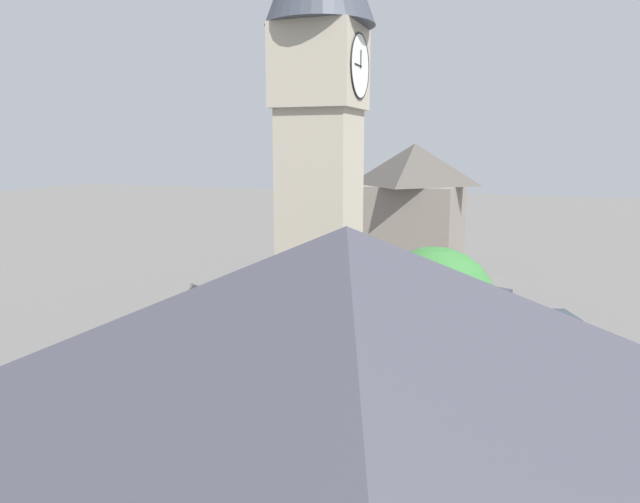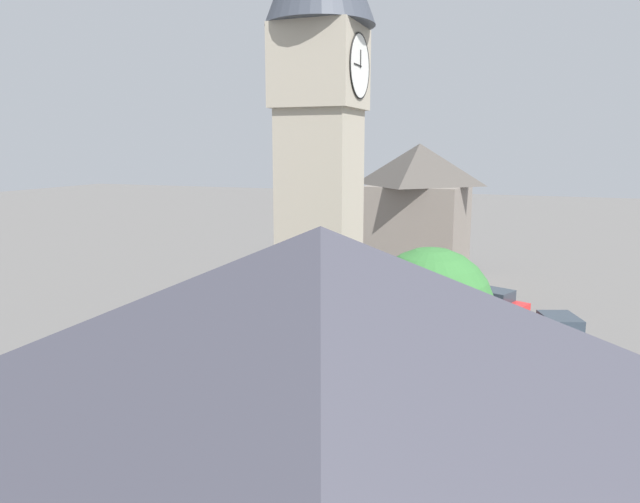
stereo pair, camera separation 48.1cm
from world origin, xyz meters
name	(u,v)px [view 2 (the right image)]	position (x,y,z in m)	size (l,w,h in m)	color
ground_plane	(320,364)	(0.00, 0.00, 0.00)	(200.00, 200.00, 0.00)	#605E5B
clock_tower	(320,89)	(0.00, 0.00, 11.83)	(4.49, 4.49, 20.28)	gray
car_blue_kerb	(490,302)	(-10.61, 6.36, 0.76)	(3.15, 4.46, 1.53)	red
car_silver_kerb	(346,292)	(-9.99, -2.10, 0.76)	(4.26, 3.92, 1.53)	black
car_red_corner	(94,376)	(6.18, -7.03, 0.76)	(2.06, 4.25, 1.53)	#2D5BB7
car_white_side	(560,332)	(-6.19, 9.99, 0.76)	(4.46, 3.03, 1.53)	silver
pedestrian	(485,315)	(-6.92, 6.41, 1.01)	(0.49, 0.37, 1.69)	black
tree	(430,311)	(5.02, 5.69, 4.36)	(4.04, 4.04, 6.41)	brown
building_shop_left	(418,213)	(-17.23, 0.71, 4.97)	(7.54, 6.84, 9.74)	slate
road_sign	(430,306)	(-4.46, 4.01, 1.90)	(0.60, 0.07, 2.80)	gray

